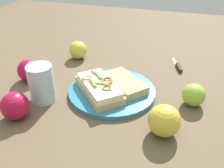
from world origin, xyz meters
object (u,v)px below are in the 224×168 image
object	(u,v)px
apple_4	(15,106)
drinking_glass	(41,84)
sandwich	(99,88)
bread_slice_side	(124,83)
apple_1	(78,50)
knife	(178,66)
apple_0	(164,121)
apple_2	(194,95)
apple_3	(29,70)
plate	(112,91)

from	to	relation	value
apple_4	drinking_glass	bearing A→B (deg)	-16.21
sandwich	bread_slice_side	size ratio (longest dim) A/B	1.27
apple_1	knife	world-z (taller)	apple_1
apple_0	apple_2	bearing A→B (deg)	-24.61
apple_1	apple_3	distance (m)	0.23
apple_3	apple_1	bearing A→B (deg)	-24.73
plate	knife	world-z (taller)	same
plate	bread_slice_side	world-z (taller)	bread_slice_side
apple_4	knife	bearing A→B (deg)	-43.79
apple_3	sandwich	bearing A→B (deg)	-97.16
bread_slice_side	drinking_glass	xyz separation A→B (m)	(-0.12, 0.23, 0.03)
apple_0	apple_3	world-z (taller)	apple_0
bread_slice_side	apple_1	bearing A→B (deg)	5.70
plate	drinking_glass	bearing A→B (deg)	115.89
apple_2	apple_3	world-z (taller)	apple_3
apple_1	bread_slice_side	bearing A→B (deg)	-127.18
plate	apple_4	bearing A→B (deg)	130.86
apple_1	apple_3	xyz separation A→B (m)	(-0.20, 0.09, 0.00)
drinking_glass	knife	xyz separation A→B (m)	(0.33, -0.38, -0.05)
apple_1	drinking_glass	xyz separation A→B (m)	(-0.30, -0.01, 0.02)
apple_3	apple_4	size ratio (longest dim) A/B	0.96
bread_slice_side	apple_4	distance (m)	0.34
knife	plate	bearing A→B (deg)	123.27
drinking_glass	apple_1	bearing A→B (deg)	2.15
sandwich	bread_slice_side	world-z (taller)	sandwich
sandwich	bread_slice_side	distance (m)	0.09
sandwich	knife	xyz separation A→B (m)	(0.27, -0.22, -0.03)
plate	knife	size ratio (longest dim) A/B	2.26
sandwich	apple_2	xyz separation A→B (m)	(0.04, -0.28, 0.00)
apple_0	apple_1	xyz separation A→B (m)	(0.35, 0.38, -0.01)
apple_2	apple_3	size ratio (longest dim) A/B	0.91
apple_0	apple_1	bearing A→B (deg)	47.52
sandwich	apple_1	world-z (taller)	apple_1
sandwich	apple_4	xyz separation A→B (m)	(-0.16, 0.19, 0.01)
apple_1	knife	bearing A→B (deg)	-85.69
apple_0	apple_2	xyz separation A→B (m)	(0.15, -0.07, -0.01)
apple_2	apple_3	bearing A→B (deg)	90.69
apple_0	apple_3	xyz separation A→B (m)	(0.15, 0.48, -0.00)
apple_3	knife	size ratio (longest dim) A/B	0.62
apple_2	bread_slice_side	bearing A→B (deg)	85.01
sandwich	apple_0	size ratio (longest dim) A/B	2.41
plate	knife	xyz separation A→B (m)	(0.24, -0.19, -0.00)
apple_0	apple_2	distance (m)	0.17
sandwich	apple_1	xyz separation A→B (m)	(0.24, 0.17, 0.00)
apple_2	sandwich	bearing A→B (deg)	98.09
apple_1	apple_2	distance (m)	0.49
plate	drinking_glass	size ratio (longest dim) A/B	2.37
apple_1	knife	size ratio (longest dim) A/B	0.59
sandwich	apple_0	bearing A→B (deg)	-159.87
plate	apple_2	bearing A→B (deg)	-87.51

